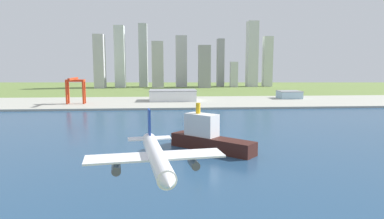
% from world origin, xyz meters
% --- Properties ---
extents(ground_plane, '(2400.00, 2400.00, 0.00)m').
position_xyz_m(ground_plane, '(0.00, 300.00, 0.00)').
color(ground_plane, olive).
extents(water_bay, '(840.00, 360.00, 0.15)m').
position_xyz_m(water_bay, '(0.00, 240.00, 0.07)').
color(water_bay, navy).
rests_on(water_bay, ground).
extents(industrial_pier, '(840.00, 140.00, 2.50)m').
position_xyz_m(industrial_pier, '(0.00, 490.00, 1.25)').
color(industrial_pier, '#A7A79A').
rests_on(industrial_pier, ground).
extents(airplane_landing, '(36.69, 43.14, 13.90)m').
position_xyz_m(airplane_landing, '(-4.49, 98.80, 31.70)').
color(airplane_landing, white).
extents(cargo_ship, '(51.39, 48.45, 29.68)m').
position_xyz_m(cargo_ship, '(24.48, 227.31, 8.37)').
color(cargo_ship, '#381914').
rests_on(cargo_ship, water_bay).
extents(port_crane_red, '(23.65, 40.50, 34.50)m').
position_xyz_m(port_crane_red, '(-121.31, 470.23, 27.45)').
color(port_crane_red, red).
rests_on(port_crane_red, industrial_pier).
extents(warehouse_main, '(66.12, 41.38, 15.30)m').
position_xyz_m(warehouse_main, '(6.44, 502.37, 10.17)').
color(warehouse_main, white).
rests_on(warehouse_main, industrial_pier).
extents(warehouse_annex, '(32.93, 30.04, 11.45)m').
position_xyz_m(warehouse_annex, '(183.57, 520.35, 8.24)').
color(warehouse_annex, '#99BCD1').
rests_on(warehouse_annex, industrial_pier).
extents(distant_skyline, '(412.98, 67.98, 153.85)m').
position_xyz_m(distant_skyline, '(36.67, 820.31, 63.29)').
color(distant_skyline, '#B2AFBA').
rests_on(distant_skyline, ground).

